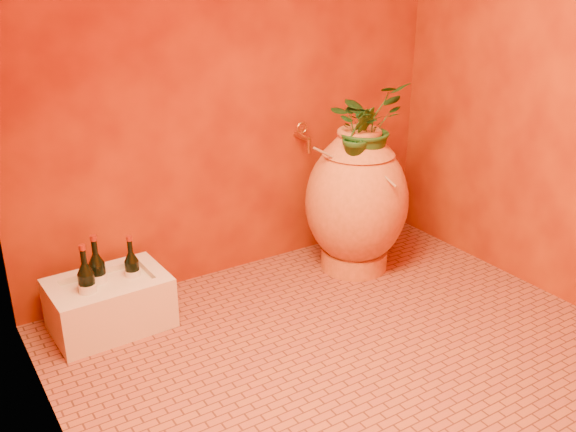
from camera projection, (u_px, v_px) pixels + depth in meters
floor at (343, 347)px, 2.98m from camera, size 2.50×2.50×0.00m
wall_back at (234, 47)px, 3.29m from camera, size 2.50×0.02×2.50m
wall_left at (16, 118)px, 1.89m from camera, size 0.02×2.00×2.50m
wall_right at (557, 52)px, 3.12m from camera, size 0.02×2.00×2.50m
amphora at (357, 201)px, 3.59m from camera, size 0.61×0.61×0.83m
stone_basin at (110, 304)px, 3.10m from camera, size 0.56×0.39×0.26m
wine_bottle_a at (98, 277)px, 3.08m from camera, size 0.08×0.08×0.33m
wine_bottle_b at (87, 287)px, 2.99m from camera, size 0.08×0.08×0.33m
wine_bottle_c at (133, 272)px, 3.14m from camera, size 0.07×0.07×0.30m
wall_tap at (303, 136)px, 3.60m from camera, size 0.07×0.15×0.16m
plant_main at (366, 125)px, 3.42m from camera, size 0.46×0.42×0.45m
plant_side at (359, 136)px, 3.34m from camera, size 0.21×0.20×0.32m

